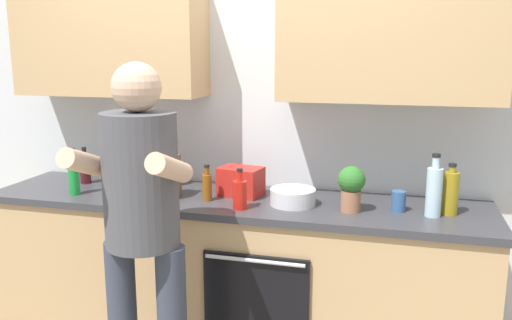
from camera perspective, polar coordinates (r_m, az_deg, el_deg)
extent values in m
cube|color=silver|center=(3.29, -0.71, 3.44)|extent=(4.00, 0.06, 2.50)
cube|color=tan|center=(3.40, -15.36, 12.17)|extent=(1.16, 0.32, 0.65)
cube|color=tan|center=(2.95, 14.11, 12.36)|extent=(1.16, 0.32, 0.65)
cube|color=tan|center=(3.19, -2.46, -12.25)|extent=(2.80, 0.60, 0.86)
cube|color=#38383D|center=(3.03, -2.54, -4.46)|extent=(2.84, 0.64, 0.04)
cube|color=black|center=(2.85, -0.05, -14.82)|extent=(0.56, 0.02, 0.50)
cylinder|color=silver|center=(2.74, -0.18, -10.72)|extent=(0.52, 0.02, 0.02)
cylinder|color=#4C4C51|center=(2.46, -12.22, -2.11)|extent=(0.34, 0.34, 0.61)
sphere|color=#D8AD8C|center=(2.40, -12.65, 7.61)|extent=(0.22, 0.22, 0.22)
cylinder|color=#D8AD8C|center=(2.44, -17.78, -0.31)|extent=(0.09, 0.31, 0.19)
cylinder|color=#D8AD8C|center=(2.25, -9.17, -0.88)|extent=(0.09, 0.31, 0.19)
cylinder|color=red|center=(2.81, -1.74, -3.76)|extent=(0.07, 0.07, 0.15)
cylinder|color=red|center=(2.78, -1.75, -1.73)|extent=(0.03, 0.03, 0.05)
cylinder|color=black|center=(2.77, -1.76, -1.06)|extent=(0.03, 0.03, 0.01)
cylinder|color=#471419|center=(3.51, -17.78, -1.06)|extent=(0.06, 0.06, 0.16)
cylinder|color=#471419|center=(3.49, -17.89, 0.68)|extent=(0.03, 0.03, 0.05)
cylinder|color=black|center=(3.48, -17.92, 1.21)|extent=(0.03, 0.03, 0.01)
cylinder|color=#8C4C14|center=(2.97, -5.25, -2.97)|extent=(0.05, 0.05, 0.15)
cylinder|color=#8C4C14|center=(2.95, -5.28, -1.18)|extent=(0.03, 0.03, 0.04)
cylinder|color=black|center=(2.94, -5.29, -0.64)|extent=(0.03, 0.03, 0.01)
cylinder|color=olive|center=(2.88, 20.06, -3.37)|extent=(0.08, 0.08, 0.22)
cylinder|color=olive|center=(2.85, 20.24, -0.95)|extent=(0.03, 0.03, 0.03)
cylinder|color=black|center=(2.85, 20.27, -0.49)|extent=(0.04, 0.04, 0.02)
cylinder|color=brown|center=(3.28, -9.49, -0.77)|extent=(0.07, 0.07, 0.25)
cylinder|color=brown|center=(3.25, -9.58, 1.92)|extent=(0.03, 0.03, 0.07)
cylinder|color=black|center=(3.25, -9.61, 2.62)|extent=(0.03, 0.03, 0.01)
cylinder|color=silver|center=(2.82, 18.47, -3.31)|extent=(0.08, 0.08, 0.25)
cylinder|color=silver|center=(2.78, 18.68, -0.28)|extent=(0.04, 0.04, 0.06)
cylinder|color=black|center=(2.78, 18.73, 0.48)|extent=(0.04, 0.04, 0.02)
cylinder|color=#198C33|center=(3.25, -18.87, -1.70)|extent=(0.06, 0.06, 0.21)
cylinder|color=#198C33|center=(3.22, -19.02, 0.51)|extent=(0.03, 0.03, 0.05)
cylinder|color=black|center=(3.22, -19.06, 1.05)|extent=(0.04, 0.04, 0.02)
cylinder|color=#33598C|center=(2.87, 14.98, -4.26)|extent=(0.07, 0.07, 0.11)
cylinder|color=silver|center=(2.90, 3.96, -3.94)|extent=(0.25, 0.25, 0.09)
cube|color=brown|center=(3.05, -9.35, -1.78)|extent=(0.10, 0.14, 0.24)
cylinder|color=black|center=(3.01, -9.86, 0.93)|extent=(0.02, 0.02, 0.06)
cylinder|color=black|center=(3.03, -9.03, 1.05)|extent=(0.02, 0.02, 0.06)
cylinder|color=#9E6647|center=(2.81, 10.09, -4.32)|extent=(0.10, 0.10, 0.11)
sphere|color=#2D6B28|center=(2.78, 10.17, -2.08)|extent=(0.14, 0.14, 0.14)
cube|color=silver|center=(3.31, -13.95, -1.68)|extent=(0.23, 0.19, 0.15)
cube|color=red|center=(3.07, -1.64, -2.31)|extent=(0.26, 0.21, 0.16)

